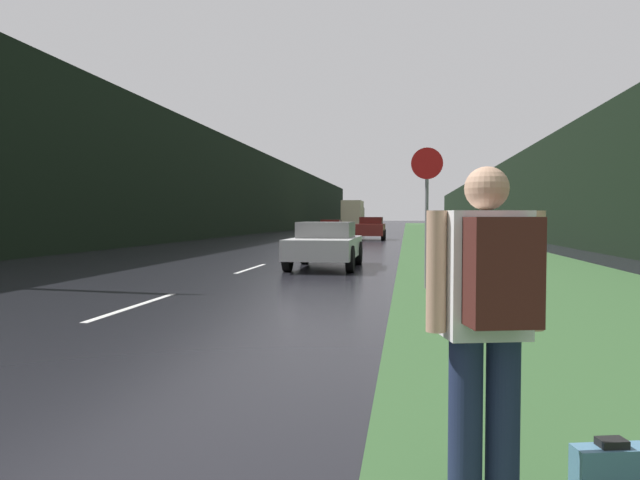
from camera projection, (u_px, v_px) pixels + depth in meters
The scene contains 13 objects.
grass_verge at pixel (446, 238), 40.32m from camera, with size 6.00×240.00×0.02m, color #33562D.
lane_stripe_b at pixel (135, 306), 9.26m from camera, with size 0.12×3.00×0.01m, color silver.
lane_stripe_c at pixel (251, 268), 16.17m from camera, with size 0.12×3.00×0.01m, color silver.
lane_stripe_d at pixel (298, 253), 23.09m from camera, with size 0.12×3.00×0.01m, color silver.
treeline_far_side at pixel (248, 192), 52.64m from camera, with size 2.00×140.00×7.66m, color black.
treeline_near_side at pixel (509, 200), 49.18m from camera, with size 2.00×140.00×6.02m, color black.
stop_sign at pixel (427, 204), 11.42m from camera, with size 0.63×0.07×2.84m.
hitchhiker_with_backpack at pixel (488, 316), 2.72m from camera, with size 0.57×0.48×1.68m.
suitcase at pixel (611, 475), 2.84m from camera, with size 0.40×0.22×0.34m.
car_passing_near at pixel (326, 244), 16.43m from camera, with size 1.88×4.18×1.32m.
car_passing_far at pixel (371, 228), 37.54m from camera, with size 1.83×4.01×1.50m.
car_oncoming at pixel (332, 227), 49.28m from camera, with size 1.99×4.37×1.29m.
delivery_truck at pixel (353, 215), 69.27m from camera, with size 2.46×7.23×3.50m.
Camera 1 is at (4.36, -1.17, 1.43)m, focal length 32.00 mm.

